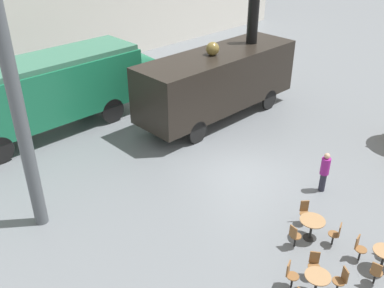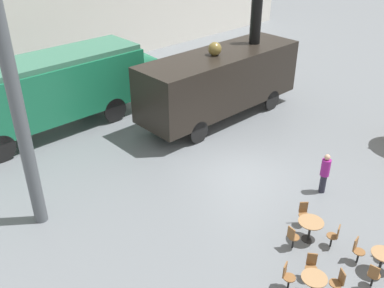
{
  "view_description": "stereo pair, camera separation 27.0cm",
  "coord_description": "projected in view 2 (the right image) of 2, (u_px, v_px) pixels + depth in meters",
  "views": [
    {
      "loc": [
        -11.69,
        -9.26,
        9.59
      ],
      "look_at": [
        -1.79,
        1.0,
        1.6
      ],
      "focal_mm": 40.0,
      "sensor_mm": 36.0,
      "label": 1
    },
    {
      "loc": [
        -11.49,
        -9.44,
        9.59
      ],
      "look_at": [
        -1.79,
        1.0,
        1.6
      ],
      "focal_mm": 40.0,
      "sensor_mm": 36.0,
      "label": 2
    }
  ],
  "objects": [
    {
      "name": "cafe_chair_7",
      "position": [
        311.0,
        265.0,
        12.34
      ],
      "size": [
        0.4,
        0.4,
        0.87
      ],
      "rotation": [
        0.0,
        0.0,
        10.07
      ],
      "color": "black",
      "rests_on": "ground_plane"
    },
    {
      "name": "cafe_table_mid",
      "position": [
        313.0,
        283.0,
        11.69
      ],
      "size": [
        0.72,
        0.72,
        0.77
      ],
      "color": "black",
      "rests_on": "ground_plane"
    },
    {
      "name": "cafe_chair_2",
      "position": [
        304.0,
        212.0,
        14.46
      ],
      "size": [
        0.4,
        0.41,
        0.87
      ],
      "rotation": [
        0.0,
        0.0,
        10.29
      ],
      "color": "black",
      "rests_on": "ground_plane"
    },
    {
      "name": "cafe_table_far",
      "position": [
        382.0,
        259.0,
        12.5
      ],
      "size": [
        0.71,
        0.71,
        0.76
      ],
      "color": "black",
      "rests_on": "ground_plane"
    },
    {
      "name": "steam_locomotive",
      "position": [
        221.0,
        79.0,
        21.17
      ],
      "size": [
        8.93,
        2.7,
        5.63
      ],
      "color": "black",
      "rests_on": "ground_plane"
    },
    {
      "name": "cafe_chair_3",
      "position": [
        287.0,
        275.0,
        12.01
      ],
      "size": [
        0.37,
        0.39,
        0.87
      ],
      "rotation": [
        0.0,
        0.0,
        5.05
      ],
      "color": "black",
      "rests_on": "ground_plane"
    },
    {
      "name": "cafe_chair_6",
      "position": [
        338.0,
        281.0,
        11.8
      ],
      "size": [
        0.4,
        0.4,
        0.87
      ],
      "rotation": [
        0.0,
        0.0,
        8.82
      ],
      "color": "black",
      "rests_on": "ground_plane"
    },
    {
      "name": "backdrop_wall",
      "position": [
        45.0,
        3.0,
        25.45
      ],
      "size": [
        44.0,
        0.15,
        9.0
      ],
      "color": "silver",
      "rests_on": "ground_plane"
    },
    {
      "name": "cafe_table_near",
      "position": [
        310.0,
        226.0,
        13.74
      ],
      "size": [
        0.82,
        0.82,
        0.75
      ],
      "color": "black",
      "rests_on": "ground_plane"
    },
    {
      "name": "visitor_person",
      "position": [
        325.0,
        172.0,
        15.93
      ],
      "size": [
        0.34,
        0.34,
        1.64
      ],
      "color": "#262633",
      "rests_on": "ground_plane"
    },
    {
      "name": "cafe_chair_1",
      "position": [
        335.0,
        235.0,
        13.46
      ],
      "size": [
        0.37,
        0.39,
        0.87
      ],
      "rotation": [
        0.0,
        0.0,
        8.2
      ],
      "color": "black",
      "rests_on": "ground_plane"
    },
    {
      "name": "cafe_chair_10",
      "position": [
        374.0,
        274.0,
        12.02
      ],
      "size": [
        0.37,
        0.36,
        0.87
      ],
      "rotation": [
        0.0,
        0.0,
        6.43
      ],
      "color": "black",
      "rests_on": "ground_plane"
    },
    {
      "name": "streamlined_locomotive",
      "position": [
        60.0,
        85.0,
        20.22
      ],
      "size": [
        11.53,
        2.74,
        3.6
      ],
      "color": "#196B47",
      "rests_on": "ground_plane"
    },
    {
      "name": "ground_plane",
      "position": [
        240.0,
        172.0,
        17.55
      ],
      "size": [
        80.0,
        80.0,
        0.0
      ],
      "primitive_type": "plane",
      "color": "slate"
    },
    {
      "name": "cafe_chair_0",
      "position": [
        292.0,
        236.0,
        13.41
      ],
      "size": [
        0.38,
        0.36,
        0.87
      ],
      "rotation": [
        0.0,
        0.0,
        6.1
      ],
      "color": "black",
      "rests_on": "ground_plane"
    },
    {
      "name": "cafe_chair_9",
      "position": [
        357.0,
        249.0,
        12.91
      ],
      "size": [
        0.36,
        0.37,
        0.87
      ],
      "rotation": [
        0.0,
        0.0,
        4.86
      ],
      "color": "black",
      "rests_on": "ground_plane"
    },
    {
      "name": "support_pillar",
      "position": [
        19.0,
        116.0,
        12.95
      ],
      "size": [
        0.44,
        0.44,
        8.0
      ],
      "color": "#4C5156",
      "rests_on": "ground_plane"
    }
  ]
}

